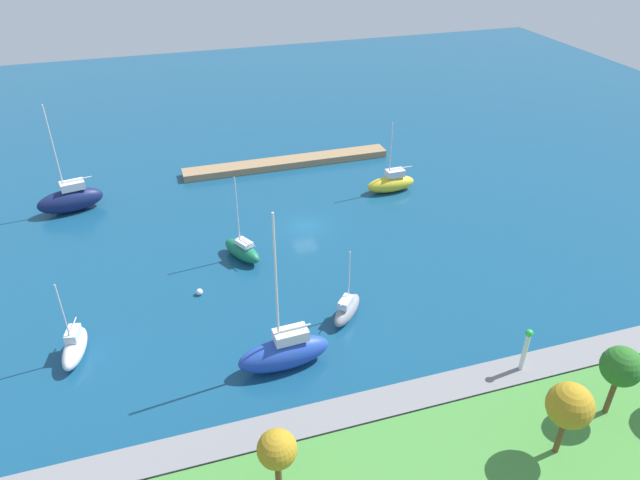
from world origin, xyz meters
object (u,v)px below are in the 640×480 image
Objects in this scene: sailboat_white_lone_south at (75,347)px; mooring_buoy_white at (199,292)px; sailboat_green_mid_basin at (242,250)px; sailboat_gray_far_north at (347,309)px; park_tree_mideast at (570,406)px; harbor_beacon at (526,347)px; sailboat_navy_outer_mooring at (71,199)px; sailboat_blue_inner_mooring at (285,352)px; park_tree_west at (621,367)px; sailboat_yellow_east_end at (391,183)px; park_tree_midwest at (277,450)px; pier_dock at (287,163)px.

mooring_buoy_white is at bearing 128.76° from sailboat_white_lone_south.
sailboat_gray_far_north is at bearing -177.69° from sailboat_green_mid_basin.
sailboat_gray_far_north is at bearing 149.13° from mooring_buoy_white.
park_tree_mideast is at bearing -114.42° from sailboat_gray_far_north.
sailboat_green_mid_basin is at bearing -53.60° from harbor_beacon.
sailboat_gray_far_north is (-23.58, 27.25, -0.61)m from sailboat_navy_outer_mooring.
sailboat_blue_inner_mooring is at bearing -43.80° from park_tree_mideast.
sailboat_navy_outer_mooring is at bearing -49.87° from park_tree_west.
harbor_beacon is 0.67× the size of park_tree_mideast.
sailboat_yellow_east_end is at bearing -93.11° from sailboat_green_mid_basin.
park_tree_mideast is 33.46m from sailboat_green_mid_basin.
park_tree_midwest is 17.76m from park_tree_mideast.
mooring_buoy_white is (14.72, 24.87, -0.14)m from pier_dock.
sailboat_gray_far_north is 0.75× the size of sailboat_green_mid_basin.
mooring_buoy_white is (21.67, -17.99, -3.14)m from harbor_beacon.
harbor_beacon is at bearing 119.94° from sailboat_navy_outer_mooring.
park_tree_west is at bearing -161.76° from park_tree_mideast.
pier_dock is 3.75× the size of sailboat_white_lone_south.
park_tree_midwest is 0.34× the size of sailboat_blue_inner_mooring.
park_tree_midwest is at bearing 71.05° from sailboat_blue_inner_mooring.
sailboat_green_mid_basin reaches higher than park_tree_midwest.
sailboat_gray_far_north is 22.24m from sailboat_white_lone_south.
park_tree_mideast is 0.63× the size of sailboat_green_mid_basin.
sailboat_white_lone_south reaches higher than park_tree_midwest.
pier_dock reaches higher than mooring_buoy_white.
park_tree_west is 0.84× the size of sailboat_gray_far_north.
sailboat_white_lone_south reaches higher than mooring_buoy_white.
sailboat_yellow_east_end is at bearing -95.75° from harbor_beacon.
sailboat_yellow_east_end reaches higher than pier_dock.
sailboat_navy_outer_mooring is (13.82, -42.56, -3.19)m from park_tree_midwest.
pier_dock is 14.91m from sailboat_yellow_east_end.
sailboat_navy_outer_mooring is (36.65, -43.48, -3.92)m from park_tree_west.
sailboat_gray_far_north reaches higher than mooring_buoy_white.
sailboat_gray_far_north is (13.07, -16.23, -4.53)m from park_tree_west.
sailboat_white_lone_south is at bearing -27.10° from park_tree_west.
sailboat_gray_far_north is at bearing -47.92° from harbor_beacon.
park_tree_west is 5.55m from park_tree_mideast.
sailboat_navy_outer_mooring is 23.42m from mooring_buoy_white.
sailboat_white_lone_south is (-1.41, 25.45, -0.53)m from sailboat_navy_outer_mooring.
sailboat_gray_far_north is (2.93, 31.92, 0.44)m from pier_dock.
sailboat_navy_outer_mooring is 35.72m from sailboat_blue_inner_mooring.
pier_dock is at bearing -120.62° from mooring_buoy_white.
sailboat_navy_outer_mooring reaches higher than sailboat_green_mid_basin.
sailboat_white_lone_south is at bearing 26.98° from sailboat_yellow_east_end.
sailboat_green_mid_basin is (19.98, 9.25, -0.15)m from sailboat_yellow_east_end.
sailboat_blue_inner_mooring reaches higher than park_tree_west.
sailboat_white_lone_south is (35.27, 19.24, -0.14)m from sailboat_yellow_east_end.
park_tree_west is 1.00× the size of park_tree_mideast.
mooring_buoy_white is (-11.79, 20.20, -1.19)m from sailboat_navy_outer_mooring.
sailboat_green_mid_basin is at bearing -54.55° from park_tree_west.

